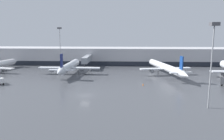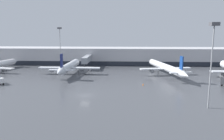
{
  "view_description": "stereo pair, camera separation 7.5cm",
  "coord_description": "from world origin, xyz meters",
  "px_view_note": "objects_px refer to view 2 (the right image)",
  "views": [
    {
      "loc": [
        10.4,
        -58.83,
        17.69
      ],
      "look_at": [
        6.5,
        24.75,
        3.0
      ],
      "focal_mm": 35.0,
      "sensor_mm": 36.0,
      "label": 1
    },
    {
      "loc": [
        10.47,
        -58.83,
        17.69
      ],
      "look_at": [
        6.5,
        24.75,
        3.0
      ],
      "focal_mm": 35.0,
      "sensor_mm": 36.0,
      "label": 2
    }
  ],
  "objects_px": {
    "parked_jet_2": "(165,67)",
    "apron_light_mast_0": "(60,36)",
    "traffic_cone_1": "(143,84)",
    "apron_light_mast_1": "(213,42)",
    "parked_jet_1": "(69,67)"
  },
  "relations": [
    {
      "from": "traffic_cone_1",
      "to": "apron_light_mast_1",
      "type": "xyz_separation_m",
      "value": [
        13.21,
        -21.41,
        15.13
      ]
    },
    {
      "from": "parked_jet_2",
      "to": "traffic_cone_1",
      "type": "distance_m",
      "value": 20.77
    },
    {
      "from": "parked_jet_2",
      "to": "apron_light_mast_0",
      "type": "height_order",
      "value": "apron_light_mast_0"
    },
    {
      "from": "traffic_cone_1",
      "to": "apron_light_mast_0",
      "type": "xyz_separation_m",
      "value": [
        -38.6,
        38.31,
        15.21
      ]
    },
    {
      "from": "traffic_cone_1",
      "to": "apron_light_mast_1",
      "type": "bearing_deg",
      "value": -58.33
    },
    {
      "from": "parked_jet_1",
      "to": "apron_light_mast_1",
      "type": "height_order",
      "value": "apron_light_mast_1"
    },
    {
      "from": "apron_light_mast_1",
      "to": "traffic_cone_1",
      "type": "bearing_deg",
      "value": 121.67
    },
    {
      "from": "traffic_cone_1",
      "to": "apron_light_mast_0",
      "type": "relative_size",
      "value": 0.03
    },
    {
      "from": "traffic_cone_1",
      "to": "apron_light_mast_1",
      "type": "distance_m",
      "value": 29.35
    },
    {
      "from": "apron_light_mast_0",
      "to": "apron_light_mast_1",
      "type": "height_order",
      "value": "apron_light_mast_0"
    },
    {
      "from": "parked_jet_2",
      "to": "apron_light_mast_0",
      "type": "distance_m",
      "value": 54.82
    },
    {
      "from": "traffic_cone_1",
      "to": "apron_light_mast_0",
      "type": "distance_m",
      "value": 56.47
    },
    {
      "from": "parked_jet_1",
      "to": "parked_jet_2",
      "type": "height_order",
      "value": "parked_jet_1"
    },
    {
      "from": "parked_jet_2",
      "to": "traffic_cone_1",
      "type": "xyz_separation_m",
      "value": [
        -10.66,
        -17.56,
        -3.03
      ]
    },
    {
      "from": "parked_jet_2",
      "to": "apron_light_mast_1",
      "type": "xyz_separation_m",
      "value": [
        2.55,
        -38.97,
        12.1
      ]
    }
  ]
}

